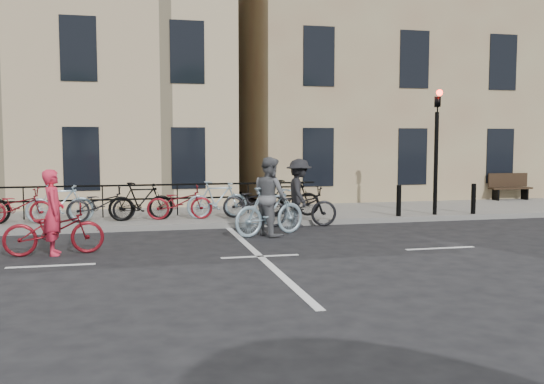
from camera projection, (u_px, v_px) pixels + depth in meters
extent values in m
plane|color=black|center=(260.00, 257.00, 12.22)|extent=(120.00, 120.00, 0.00)
cube|color=slate|center=(78.00, 220.00, 17.12)|extent=(46.00, 4.00, 0.15)
cube|color=#9D805E|center=(399.00, 52.00, 26.34)|extent=(14.00, 10.00, 12.00)
cylinder|color=black|center=(436.00, 164.00, 17.71)|extent=(0.12, 0.12, 3.00)
imported|color=black|center=(437.00, 96.00, 17.54)|extent=(0.15, 0.18, 0.90)
sphere|color=#FF0C05|center=(440.00, 93.00, 17.41)|extent=(0.18, 0.18, 0.18)
cylinder|color=black|center=(399.00, 201.00, 17.43)|extent=(0.14, 0.14, 0.90)
cylinder|color=black|center=(473.00, 199.00, 17.98)|extent=(0.14, 0.14, 0.90)
cube|color=black|center=(496.00, 195.00, 21.98)|extent=(0.06, 0.38, 0.40)
cube|color=black|center=(525.00, 194.00, 22.25)|extent=(0.06, 0.38, 0.40)
cube|color=black|center=(510.00, 188.00, 22.10)|extent=(1.60, 0.40, 0.06)
cube|color=black|center=(508.00, 180.00, 22.25)|extent=(1.60, 0.06, 0.50)
cube|color=black|center=(122.00, 200.00, 17.26)|extent=(11.45, 0.04, 0.95)
imported|color=maroon|center=(18.00, 206.00, 15.78)|extent=(1.80, 0.63, 0.95)
imported|color=#94B2C2|center=(60.00, 203.00, 16.02)|extent=(1.75, 0.49, 1.05)
imported|color=black|center=(101.00, 204.00, 16.26)|extent=(1.80, 0.63, 0.95)
imported|color=black|center=(141.00, 201.00, 16.50)|extent=(1.75, 0.49, 1.05)
imported|color=maroon|center=(180.00, 202.00, 16.74)|extent=(1.80, 0.63, 0.95)
imported|color=#94B2C2|center=(218.00, 200.00, 16.98)|extent=(1.75, 0.49, 1.05)
imported|color=black|center=(254.00, 201.00, 17.22)|extent=(1.80, 0.63, 0.95)
imported|color=black|center=(290.00, 198.00, 17.46)|extent=(1.75, 0.49, 1.05)
imported|color=maroon|center=(54.00, 230.00, 12.37)|extent=(2.03, 0.88, 1.04)
imported|color=#E72845|center=(54.00, 212.00, 12.34)|extent=(0.48, 0.68, 1.76)
imported|color=#94B2C2|center=(270.00, 211.00, 14.84)|extent=(2.07, 1.27, 1.20)
imported|color=#5D5E63|center=(270.00, 196.00, 14.81)|extent=(1.03, 1.15, 1.94)
imported|color=black|center=(299.00, 207.00, 16.39)|extent=(2.13, 0.93, 1.09)
imported|color=black|center=(299.00, 193.00, 16.36)|extent=(0.80, 1.25, 1.84)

